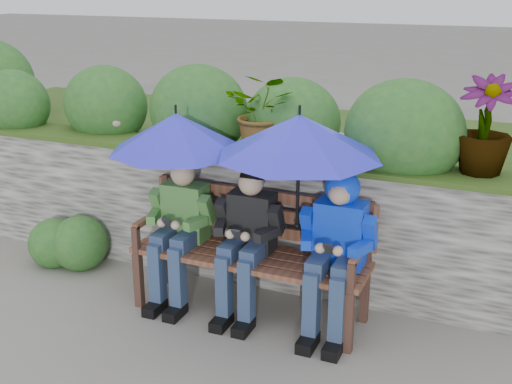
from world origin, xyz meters
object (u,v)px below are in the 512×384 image
at_px(boy_right, 337,241).
at_px(umbrella_right, 299,136).
at_px(boy_middle, 247,235).
at_px(park_bench, 253,245).
at_px(umbrella_left, 177,132).
at_px(boy_left, 180,224).

height_order(boy_right, umbrella_right, umbrella_right).
bearing_deg(boy_middle, umbrella_right, 4.70).
bearing_deg(park_bench, umbrella_right, -7.48).
xyz_separation_m(boy_middle, umbrella_left, (-0.56, 0.06, 0.66)).
relative_size(boy_left, umbrella_right, 0.98).
distance_m(umbrella_left, umbrella_right, 0.92).
xyz_separation_m(park_bench, boy_left, (-0.55, -0.07, 0.10)).
bearing_deg(boy_middle, umbrella_left, 173.89).
relative_size(boy_left, boy_right, 0.97).
bearing_deg(boy_middle, park_bench, 76.75).
xyz_separation_m(boy_left, boy_middle, (0.53, 0.00, -0.00)).
height_order(park_bench, boy_right, boy_right).
height_order(park_bench, umbrella_right, umbrella_right).
bearing_deg(park_bench, boy_right, -5.98).
relative_size(boy_middle, umbrella_left, 1.11).
xyz_separation_m(boy_middle, umbrella_right, (0.36, 0.03, 0.73)).
bearing_deg(umbrella_left, umbrella_right, -1.92).
height_order(park_bench, umbrella_left, umbrella_left).
bearing_deg(umbrella_left, boy_right, -2.45).
bearing_deg(umbrella_right, umbrella_left, 178.08).
height_order(boy_middle, umbrella_right, umbrella_right).
height_order(boy_left, umbrella_left, umbrella_left).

